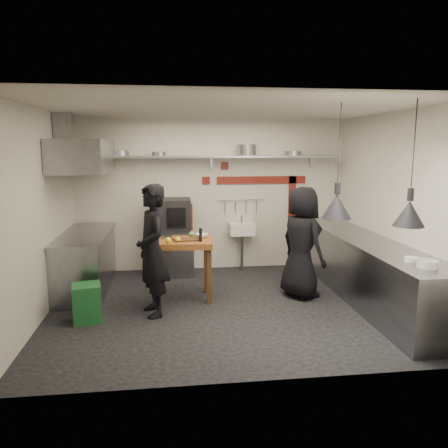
{
  "coord_description": "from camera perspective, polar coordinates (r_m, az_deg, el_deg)",
  "views": [
    {
      "loc": [
        -0.78,
        -6.01,
        2.27
      ],
      "look_at": [
        0.01,
        0.3,
        1.17
      ],
      "focal_mm": 35.0,
      "sensor_mm": 36.0,
      "label": 1
    }
  ],
  "objects": [
    {
      "name": "green_bin",
      "position": [
        6.15,
        -17.46,
        -9.78
      ],
      "size": [
        0.42,
        0.42,
        0.5
      ],
      "primitive_type": "cube",
      "rotation": [
        0.0,
        0.0,
        0.19
      ],
      "color": "#164F23",
      "rests_on": "floor"
    },
    {
      "name": "prep_table",
      "position": [
        6.67,
        -5.44,
        -5.94
      ],
      "size": [
        0.97,
        0.72,
        0.92
      ],
      "primitive_type": null,
      "rotation": [
        0.0,
        0.0,
        -0.09
      ],
      "color": "brown",
      "rests_on": "floor"
    },
    {
      "name": "red_band_horiz",
      "position": [
        8.29,
        4.93,
        5.75
      ],
      "size": [
        1.7,
        0.02,
        0.14
      ],
      "primitive_type": "cube",
      "color": "maroon",
      "rests_on": "wall_back"
    },
    {
      "name": "counter_left",
      "position": [
        7.42,
        -17.63,
        -4.82
      ],
      "size": [
        0.7,
        1.9,
        0.9
      ],
      "primitive_type": "cube",
      "color": "slate",
      "rests_on": "floor"
    },
    {
      "name": "red_tile_b",
      "position": [
        8.14,
        -2.36,
        5.7
      ],
      "size": [
        0.14,
        0.02,
        0.14
      ],
      "primitive_type": "cube",
      "color": "maroon",
      "rests_on": "wall_back"
    },
    {
      "name": "wall_front",
      "position": [
        4.08,
        4.02,
        -2.5
      ],
      "size": [
        5.0,
        0.04,
        2.8
      ],
      "primitive_type": "cube",
      "color": "beige",
      "rests_on": "floor"
    },
    {
      "name": "wall_right",
      "position": [
        6.9,
        21.3,
        1.94
      ],
      "size": [
        0.04,
        4.2,
        2.8
      ],
      "primitive_type": "cube",
      "color": "beige",
      "rests_on": "floor"
    },
    {
      "name": "combi_oven",
      "position": [
        7.87,
        -6.67,
        1.18
      ],
      "size": [
        0.65,
        0.61,
        0.58
      ],
      "primitive_type": "cube",
      "rotation": [
        0.0,
        0.0,
        -0.03
      ],
      "color": "black",
      "rests_on": "oven_stand"
    },
    {
      "name": "steel_tray",
      "position": [
        6.67,
        -7.6,
        -1.77
      ],
      "size": [
        0.18,
        0.12,
        0.03
      ],
      "primitive_type": "cube",
      "rotation": [
        0.0,
        0.0,
        -0.03
      ],
      "color": "slate",
      "rests_on": "prep_table"
    },
    {
      "name": "chef_left",
      "position": [
        6.0,
        -9.35,
        -3.45
      ],
      "size": [
        0.61,
        0.76,
        1.81
      ],
      "primitive_type": "imported",
      "rotation": [
        0.0,
        0.0,
        -1.27
      ],
      "color": "black",
      "rests_on": "floor"
    },
    {
      "name": "oven_stand",
      "position": [
        7.99,
        -6.55,
        -3.73
      ],
      "size": [
        0.73,
        0.67,
        0.8
      ],
      "primitive_type": "cube",
      "rotation": [
        0.0,
        0.0,
        -0.03
      ],
      "color": "slate",
      "rests_on": "floor"
    },
    {
      "name": "pan_right",
      "position": [
        8.25,
        9.01,
        9.12
      ],
      "size": [
        0.36,
        0.36,
        0.08
      ],
      "primitive_type": "cylinder",
      "rotation": [
        0.0,
        0.0,
        -0.28
      ],
      "color": "slate",
      "rests_on": "back_shelf"
    },
    {
      "name": "floor",
      "position": [
        6.47,
        0.22,
        -10.68
      ],
      "size": [
        5.0,
        5.0,
        0.0
      ],
      "primitive_type": "plane",
      "color": "black",
      "rests_on": "ground"
    },
    {
      "name": "red_band_vert",
      "position": [
        8.49,
        8.85,
        2.5
      ],
      "size": [
        0.14,
        0.02,
        1.1
      ],
      "primitive_type": "cube",
      "color": "maroon",
      "rests_on": "wall_back"
    },
    {
      "name": "red_tile_a",
      "position": [
        8.16,
        0.1,
        7.62
      ],
      "size": [
        0.14,
        0.02,
        0.14
      ],
      "primitive_type": "cube",
      "color": "maroon",
      "rests_on": "wall_back"
    },
    {
      "name": "veg_ball",
      "position": [
        6.7,
        -4.23,
        -1.36
      ],
      "size": [
        0.12,
        0.12,
        0.09
      ],
      "primitive_type": "sphere",
      "rotation": [
        0.0,
        0.0,
        0.38
      ],
      "color": "#4F8A37",
      "rests_on": "prep_table"
    },
    {
      "name": "heat_lamp_near",
      "position": [
        5.45,
        14.75,
        7.86
      ],
      "size": [
        0.47,
        0.47,
        1.38
      ],
      "primitive_type": null,
      "rotation": [
        0.0,
        0.0,
        -0.4
      ],
      "color": "black",
      "rests_on": "ceiling"
    },
    {
      "name": "lemon_b",
      "position": [
        6.4,
        -6.04,
        -2.02
      ],
      "size": [
        0.09,
        0.09,
        0.08
      ],
      "primitive_type": "sphere",
      "rotation": [
        0.0,
        0.0,
        0.23
      ],
      "color": "yellow",
      "rests_on": "prep_table"
    },
    {
      "name": "pepper_mill",
      "position": [
        6.39,
        -3.07,
        -1.43
      ],
      "size": [
        0.05,
        0.05,
        0.2
      ],
      "primitive_type": "cylinder",
      "rotation": [
        0.0,
        0.0,
        0.12
      ],
      "color": "black",
      "rests_on": "prep_table"
    },
    {
      "name": "oven_glass",
      "position": [
        7.56,
        -6.24,
        0.83
      ],
      "size": [
        0.32,
        0.02,
        0.34
      ],
      "primitive_type": "cube",
      "rotation": [
        0.0,
        0.0,
        -0.03
      ],
      "color": "black",
      "rests_on": "oven_door"
    },
    {
      "name": "counter_left_top",
      "position": [
        7.32,
        -17.82,
        -1.29
      ],
      "size": [
        0.76,
        2.0,
        0.03
      ],
      "primitive_type": "cube",
      "color": "slate",
      "rests_on": "counter_left"
    },
    {
      "name": "back_shelf",
      "position": [
        7.97,
        -1.56,
        8.78
      ],
      "size": [
        4.6,
        0.34,
        0.04
      ],
      "primitive_type": "cube",
      "color": "slate",
      "rests_on": "wall_back"
    },
    {
      "name": "ceiling",
      "position": [
        6.08,
        0.24,
        14.86
      ],
      "size": [
        5.0,
        5.0,
        0.0
      ],
      "primitive_type": "plane",
      "color": "beige",
      "rests_on": "floor"
    },
    {
      "name": "oven_door",
      "position": [
        7.62,
        -6.14,
        0.89
      ],
      "size": [
        0.54,
        0.05,
        0.46
      ],
      "primitive_type": "cube",
      "rotation": [
        0.0,
        0.0,
        -0.03
      ],
      "color": "maroon",
      "rests_on": "combi_oven"
    },
    {
      "name": "counter_right",
      "position": [
        6.93,
        18.25,
        -5.88
      ],
      "size": [
        0.7,
        3.8,
        0.9
      ],
      "primitive_type": "cube",
      "color": "slate",
      "rests_on": "floor"
    },
    {
      "name": "stock_pot",
      "position": [
        8.06,
        3.06,
        9.64
      ],
      "size": [
        0.41,
        0.41,
        0.2
      ],
      "primitive_type": "cylinder",
      "rotation": [
        0.0,
        0.0,
        0.3
      ],
      "color": "slate",
      "rests_on": "back_shelf"
    },
    {
      "name": "plate_stack",
      "position": [
        5.49,
        25.05,
        -4.74
      ],
      "size": [
        0.3,
        0.3,
        0.09
      ],
      "primitive_type": "cylinder",
      "rotation": [
        0.0,
        0.0,
        -0.35
      ],
      "color": "silver",
      "rests_on": "counter_right_top"
    },
    {
      "name": "cutting_board",
      "position": [
        6.52,
        -5.01,
        -2.02
      ],
      "size": [
        0.4,
        0.31,
        0.02
      ],
      "primitive_type": "cube",
      "rotation": [
        0.0,
        0.0,
        0.18
      ],
      "color": "#472A15",
      "rests_on": "prep_table"
    },
    {
      "name": "shelf_bracket_mid",
      "position": [
        8.12,
        -1.66,
        8.1
      ],
      "size": [
        0.04,
        0.06,
        0.24
      ],
      "primitive_type": "cube",
      "color": "slate",
      "rests_on": "wall_back"
    },
    {
      "name": "counter_right_top",
      "position": [
        6.82,
        18.46,
        -2.12
      ],
      "size": [
        0.76,
        3.9,
        0.03
      ],
      "primitive_type": "cube",
      "color": "slate",
      "rests_on": "counter_right"
    },
    {
      "name": "bowl",
      "position": [
        6.69,
        -2.91,
        -1.53
      ],
      "size": [
        0.24,
        0.24,
        0.06
      ],
      "primitive_type": "imported",
      "rotation": [
        0.0,
        0.0,
        -0.25
      ],
      "color": "silver",
      "rests_on": "prep_table"
    },
    {
      "name": "pan_mid_left",
      "position": [
        7.93,
        -8.47,
        9.07
      ],
      "size": [
        0.31,
        0.31,
        0.07
      ],
      "primitive_type": "cylinder",
      "rotation": [
        0.0,
        0.0,
        -0.33
      ],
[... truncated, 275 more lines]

